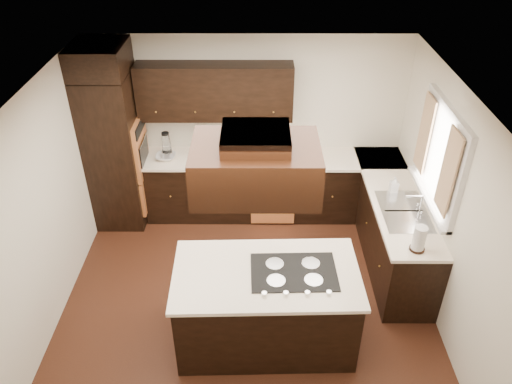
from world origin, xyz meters
TOP-DOWN VIEW (x-y plane):
  - floor at (0.00, 0.00)m, footprint 4.20×4.20m
  - ceiling at (0.00, 0.00)m, footprint 4.20×4.20m
  - wall_back at (0.00, 2.11)m, footprint 4.20×0.02m
  - wall_left at (-2.11, 0.00)m, footprint 0.02×4.20m
  - wall_right at (2.11, 0.00)m, footprint 0.02×4.20m
  - oven_column at (-1.78, 1.71)m, footprint 0.65×0.75m
  - wall_oven_face at (-1.43, 1.71)m, footprint 0.05×0.62m
  - base_cabinets_back at (0.03, 1.80)m, footprint 2.93×0.60m
  - base_cabinets_right at (1.80, 0.90)m, footprint 0.60×2.40m
  - countertop_back at (0.03, 1.79)m, footprint 2.93×0.63m
  - countertop_right at (1.79, 0.90)m, footprint 0.63×2.40m
  - upper_cabinets at (-0.43, 1.93)m, footprint 2.00×0.34m
  - dishwasher_front at (0.33, 1.50)m, footprint 0.60×0.05m
  - window_frame at (2.07, 0.55)m, footprint 0.06×1.32m
  - window_pane at (2.10, 0.55)m, footprint 0.00×1.20m
  - curtain_left at (2.01, 0.13)m, footprint 0.02×0.34m
  - curtain_right at (2.01, 0.97)m, footprint 0.02×0.34m
  - sink_rim at (1.80, 0.55)m, footprint 0.52×0.84m
  - island at (0.20, -0.48)m, footprint 1.80×1.01m
  - island_top at (0.20, -0.48)m, footprint 1.86×1.08m
  - cooktop at (0.47, -0.47)m, footprint 0.85×0.58m
  - range_hood at (0.10, -0.55)m, footprint 1.05×0.72m
  - hood_duct at (0.10, -0.55)m, footprint 0.55×0.50m
  - blender_base at (-1.10, 1.77)m, footprint 0.15×0.15m
  - blender_pitcher at (-1.10, 1.77)m, footprint 0.13×0.13m
  - spice_rack at (-0.50, 1.81)m, footprint 0.37×0.19m
  - mixing_bowl at (-1.12, 1.75)m, footprint 0.27×0.27m
  - soap_bottle at (1.76, 0.96)m, footprint 0.10×0.10m
  - paper_towel at (1.77, -0.13)m, footprint 0.14×0.14m

SIDE VIEW (x-z plane):
  - floor at x=0.00m, z-range -0.02..0.00m
  - dishwasher_front at x=0.33m, z-range 0.04..0.76m
  - base_cabinets_back at x=0.03m, z-range 0.00..0.88m
  - base_cabinets_right at x=1.80m, z-range 0.00..0.88m
  - island at x=0.20m, z-range 0.00..0.88m
  - countertop_back at x=0.03m, z-range 0.88..0.92m
  - countertop_right at x=1.79m, z-range 0.88..0.92m
  - island_top at x=0.20m, z-range 0.88..0.92m
  - sink_rim at x=1.80m, z-range 0.92..0.93m
  - cooktop at x=0.47m, z-range 0.92..0.93m
  - mixing_bowl at x=-1.12m, z-range 0.92..0.99m
  - blender_base at x=-1.10m, z-range 0.92..1.02m
  - soap_bottle at x=1.76m, z-range 0.92..1.13m
  - oven_column at x=-1.78m, z-range 0.00..2.12m
  - paper_towel at x=1.77m, z-range 0.92..1.21m
  - spice_rack at x=-0.50m, z-range 0.92..1.22m
  - wall_oven_face at x=-1.43m, z-range 0.73..1.51m
  - blender_pitcher at x=-1.10m, z-range 1.02..1.28m
  - wall_back at x=0.00m, z-range 0.00..2.50m
  - wall_left at x=-2.11m, z-range 0.00..2.50m
  - wall_right at x=2.11m, z-range 0.00..2.50m
  - window_frame at x=2.07m, z-range 1.09..2.21m
  - window_pane at x=2.10m, z-range 1.15..2.15m
  - curtain_left at x=2.01m, z-range 1.25..2.15m
  - curtain_right at x=2.01m, z-range 1.25..2.15m
  - upper_cabinets at x=-0.43m, z-range 1.45..2.17m
  - range_hood at x=0.10m, z-range 1.95..2.37m
  - hood_duct at x=0.10m, z-range 2.37..2.50m
  - ceiling at x=0.00m, z-range 2.50..2.52m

